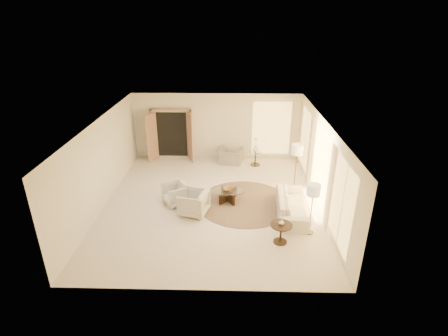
{
  "coord_description": "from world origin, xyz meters",
  "views": [
    {
      "loc": [
        0.67,
        -10.13,
        5.82
      ],
      "look_at": [
        0.4,
        0.4,
        1.1
      ],
      "focal_mm": 28.0,
      "sensor_mm": 36.0,
      "label": 1
    }
  ],
  "objects_px": {
    "end_vase": "(282,222)",
    "side_vase": "(256,149)",
    "sofa": "(292,205)",
    "floor_lamp_near": "(297,151)",
    "side_table": "(255,157)",
    "armchair_right": "(194,202)",
    "accent_chair": "(231,154)",
    "end_table": "(281,230)",
    "floor_lamp_far": "(313,192)",
    "armchair_left": "(176,193)",
    "coffee_table": "(228,194)",
    "bowl": "(228,189)"
  },
  "relations": [
    {
      "from": "end_table",
      "to": "floor_lamp_far",
      "type": "xyz_separation_m",
      "value": [
        0.88,
        0.49,
        0.92
      ]
    },
    {
      "from": "end_vase",
      "to": "side_vase",
      "type": "xyz_separation_m",
      "value": [
        -0.39,
        5.33,
        0.07
      ]
    },
    {
      "from": "sofa",
      "to": "end_table",
      "type": "relative_size",
      "value": 3.7
    },
    {
      "from": "armchair_right",
      "to": "floor_lamp_far",
      "type": "height_order",
      "value": "floor_lamp_far"
    },
    {
      "from": "armchair_right",
      "to": "accent_chair",
      "type": "height_order",
      "value": "armchair_right"
    },
    {
      "from": "side_table",
      "to": "end_vase",
      "type": "height_order",
      "value": "end_vase"
    },
    {
      "from": "coffee_table",
      "to": "armchair_right",
      "type": "bearing_deg",
      "value": -142.05
    },
    {
      "from": "side_table",
      "to": "end_table",
      "type": "bearing_deg",
      "value": -85.8
    },
    {
      "from": "armchair_right",
      "to": "side_table",
      "type": "xyz_separation_m",
      "value": [
        2.15,
        3.88,
        -0.06
      ]
    },
    {
      "from": "side_table",
      "to": "side_vase",
      "type": "distance_m",
      "value": 0.36
    },
    {
      "from": "floor_lamp_near",
      "to": "sofa",
      "type": "bearing_deg",
      "value": -101.65
    },
    {
      "from": "armchair_right",
      "to": "side_vase",
      "type": "bearing_deg",
      "value": 166.2
    },
    {
      "from": "accent_chair",
      "to": "floor_lamp_far",
      "type": "xyz_separation_m",
      "value": [
        2.3,
        -5.04,
        0.9
      ]
    },
    {
      "from": "armchair_left",
      "to": "end_table",
      "type": "xyz_separation_m",
      "value": [
        3.19,
        -2.07,
        0.0
      ]
    },
    {
      "from": "armchair_right",
      "to": "end_vase",
      "type": "relative_size",
      "value": 5.27
    },
    {
      "from": "side_table",
      "to": "floor_lamp_near",
      "type": "xyz_separation_m",
      "value": [
        1.28,
        -2.1,
        1.08
      ]
    },
    {
      "from": "side_table",
      "to": "floor_lamp_far",
      "type": "distance_m",
      "value": 5.1
    },
    {
      "from": "armchair_right",
      "to": "floor_lamp_near",
      "type": "bearing_deg",
      "value": 132.67
    },
    {
      "from": "accent_chair",
      "to": "end_vase",
      "type": "bearing_deg",
      "value": 116.02
    },
    {
      "from": "coffee_table",
      "to": "end_table",
      "type": "bearing_deg",
      "value": -57.08
    },
    {
      "from": "accent_chair",
      "to": "bowl",
      "type": "xyz_separation_m",
      "value": [
        -0.06,
        -3.24,
        0.02
      ]
    },
    {
      "from": "sofa",
      "to": "side_vase",
      "type": "xyz_separation_m",
      "value": [
        -0.92,
        3.84,
        0.39
      ]
    },
    {
      "from": "end_table",
      "to": "side_vase",
      "type": "xyz_separation_m",
      "value": [
        -0.39,
        5.33,
        0.33
      ]
    },
    {
      "from": "end_vase",
      "to": "side_vase",
      "type": "height_order",
      "value": "side_vase"
    },
    {
      "from": "armchair_left",
      "to": "coffee_table",
      "type": "xyz_separation_m",
      "value": [
        1.71,
        0.21,
        -0.14
      ]
    },
    {
      "from": "armchair_right",
      "to": "accent_chair",
      "type": "xyz_separation_m",
      "value": [
        1.13,
        4.07,
        -0.0
      ]
    },
    {
      "from": "armchair_right",
      "to": "bowl",
      "type": "relative_size",
      "value": 2.71
    },
    {
      "from": "accent_chair",
      "to": "side_table",
      "type": "distance_m",
      "value": 1.04
    },
    {
      "from": "bowl",
      "to": "end_vase",
      "type": "height_order",
      "value": "end_vase"
    },
    {
      "from": "coffee_table",
      "to": "sofa",
      "type": "bearing_deg",
      "value": -21.51
    },
    {
      "from": "bowl",
      "to": "floor_lamp_near",
      "type": "bearing_deg",
      "value": 22.04
    },
    {
      "from": "sofa",
      "to": "side_table",
      "type": "distance_m",
      "value": 3.95
    },
    {
      "from": "end_table",
      "to": "end_vase",
      "type": "xyz_separation_m",
      "value": [
        0.0,
        -0.0,
        0.26
      ]
    },
    {
      "from": "armchair_left",
      "to": "side_table",
      "type": "height_order",
      "value": "armchair_left"
    },
    {
      "from": "armchair_left",
      "to": "end_vase",
      "type": "bearing_deg",
      "value": 26.69
    },
    {
      "from": "end_table",
      "to": "floor_lamp_far",
      "type": "height_order",
      "value": "floor_lamp_far"
    },
    {
      "from": "armchair_left",
      "to": "sofa",
      "type": "bearing_deg",
      "value": 50.85
    },
    {
      "from": "side_table",
      "to": "bowl",
      "type": "distance_m",
      "value": 3.24
    },
    {
      "from": "coffee_table",
      "to": "end_vase",
      "type": "relative_size",
      "value": 7.44
    },
    {
      "from": "end_table",
      "to": "end_vase",
      "type": "relative_size",
      "value": 3.77
    },
    {
      "from": "sofa",
      "to": "floor_lamp_near",
      "type": "relative_size",
      "value": 1.32
    },
    {
      "from": "armchair_left",
      "to": "side_vase",
      "type": "relative_size",
      "value": 3.02
    },
    {
      "from": "floor_lamp_near",
      "to": "bowl",
      "type": "relative_size",
      "value": 5.43
    },
    {
      "from": "end_table",
      "to": "sofa",
      "type": "bearing_deg",
      "value": 70.63
    },
    {
      "from": "accent_chair",
      "to": "bowl",
      "type": "height_order",
      "value": "accent_chair"
    },
    {
      "from": "armchair_left",
      "to": "side_table",
      "type": "xyz_separation_m",
      "value": [
        2.8,
        3.27,
        -0.03
      ]
    },
    {
      "from": "side_table",
      "to": "end_vase",
      "type": "distance_m",
      "value": 5.36
    },
    {
      "from": "sofa",
      "to": "end_vase",
      "type": "distance_m",
      "value": 1.61
    },
    {
      "from": "floor_lamp_near",
      "to": "floor_lamp_far",
      "type": "xyz_separation_m",
      "value": [
        -0.0,
        -2.75,
        -0.12
      ]
    },
    {
      "from": "floor_lamp_near",
      "to": "side_table",
      "type": "bearing_deg",
      "value": 121.29
    }
  ]
}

